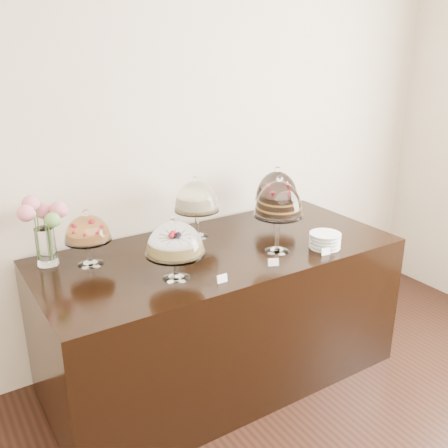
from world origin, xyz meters
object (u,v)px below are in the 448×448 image
plate_stack (325,241)px  cake_stand_cheesecake (197,198)px  display_counter (220,314)px  flower_vase (44,225)px  cake_stand_dark_choco (277,188)px  cake_stand_fruit_tart (87,231)px  cake_stand_sugar_sponge (175,241)px  cake_stand_choco_layer (279,202)px

plate_stack → cake_stand_cheesecake: bearing=133.7°
display_counter → flower_vase: size_ratio=5.44×
cake_stand_dark_choco → plate_stack: cake_stand_dark_choco is taller
cake_stand_fruit_tart → plate_stack: bearing=-22.7°
cake_stand_dark_choco → cake_stand_fruit_tart: bearing=-179.3°
cake_stand_cheesecake → display_counter: bearing=-88.4°
cake_stand_sugar_sponge → cake_stand_dark_choco: size_ratio=0.89×
cake_stand_sugar_sponge → cake_stand_cheesecake: size_ratio=0.86×
cake_stand_fruit_tart → plate_stack: (1.29, -0.54, -0.15)m
cake_stand_sugar_sponge → cake_stand_dark_choco: bearing=23.3°
cake_stand_choco_layer → flower_vase: (-1.22, 0.55, -0.08)m
display_counter → flower_vase: 1.21m
cake_stand_choco_layer → flower_vase: bearing=155.6°
display_counter → cake_stand_choco_layer: (0.28, -0.21, 0.76)m
plate_stack → flower_vase: bearing=155.8°
cake_stand_dark_choco → cake_stand_fruit_tart: 1.35m
cake_stand_sugar_sponge → flower_vase: size_ratio=0.87×
cake_stand_choco_layer → flower_vase: 1.34m
cake_stand_choco_layer → cake_stand_fruit_tart: bearing=157.6°
cake_stand_choco_layer → flower_vase: cake_stand_choco_layer is taller
cake_stand_fruit_tart → flower_vase: bearing=146.8°
cake_stand_fruit_tart → flower_vase: flower_vase is taller
cake_stand_sugar_sponge → cake_stand_cheesecake: (0.40, 0.47, 0.05)m
cake_stand_fruit_tart → flower_vase: 0.24m
cake_stand_choco_layer → plate_stack: (0.28, -0.12, -0.27)m
cake_stand_sugar_sponge → cake_stand_choco_layer: bearing=0.1°
display_counter → cake_stand_cheesecake: bearing=91.6°
cake_stand_choco_layer → cake_stand_cheesecake: size_ratio=1.16×
cake_stand_sugar_sponge → flower_vase: bearing=134.0°
plate_stack → display_counter: bearing=149.6°
cake_stand_cheesecake → flower_vase: size_ratio=1.00×
display_counter → cake_stand_fruit_tart: bearing=163.8°
cake_stand_choco_layer → cake_stand_cheesecake: (-0.29, 0.47, -0.06)m
cake_stand_cheesecake → cake_stand_fruit_tart: 0.73m
cake_stand_choco_layer → cake_stand_dark_choco: 0.55m
display_counter → cake_stand_dark_choco: cake_stand_dark_choco is taller
cake_stand_fruit_tart → flower_vase: size_ratio=0.81×
cake_stand_choco_layer → cake_stand_fruit_tart: size_ratio=1.44×
flower_vase → plate_stack: 1.65m
display_counter → plate_stack: (0.56, -0.33, 0.50)m
plate_stack → cake_stand_dark_choco: bearing=84.2°
display_counter → cake_stand_fruit_tart: cake_stand_fruit_tart is taller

